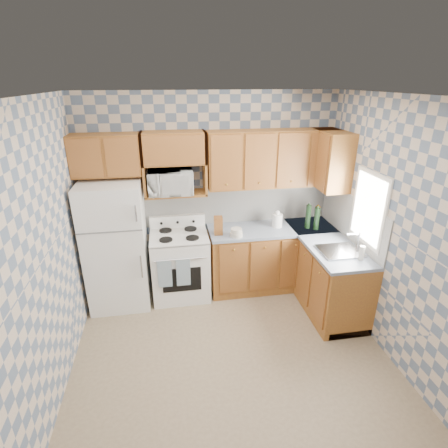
{
  "coord_description": "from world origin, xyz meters",
  "views": [
    {
      "loc": [
        -0.59,
        -2.97,
        2.83
      ],
      "look_at": [
        0.05,
        0.75,
        1.25
      ],
      "focal_mm": 28.0,
      "sensor_mm": 36.0,
      "label": 1
    }
  ],
  "objects": [
    {
      "name": "electric_kettle",
      "position": [
        0.89,
        1.32,
        1.01
      ],
      "size": [
        0.15,
        0.15,
        0.18
      ],
      "primitive_type": "cylinder",
      "color": "white",
      "rests_on": "countertop_back"
    },
    {
      "name": "backguard",
      "position": [
        -0.47,
        1.55,
        1.0
      ],
      "size": [
        0.76,
        0.08,
        0.17
      ],
      "primitive_type": "cube",
      "color": "white",
      "rests_on": "cooktop"
    },
    {
      "name": "right_wall",
      "position": [
        1.7,
        0.0,
        1.35
      ],
      "size": [
        0.02,
        3.2,
        2.7
      ],
      "primitive_type": "cube",
      "color": "slate",
      "rests_on": "ground"
    },
    {
      "name": "backsplash_right",
      "position": [
        1.69,
        0.8,
        1.2
      ],
      "size": [
        0.02,
        1.6,
        0.56
      ],
      "primitive_type": "cube",
      "color": "white",
      "rests_on": "right_wall"
    },
    {
      "name": "backsplash_back",
      "position": [
        0.4,
        1.59,
        1.2
      ],
      "size": [
        2.6,
        0.02,
        0.56
      ],
      "primitive_type": "cube",
      "color": "white",
      "rests_on": "back_wall"
    },
    {
      "name": "microwave",
      "position": [
        -0.53,
        1.4,
        1.61
      ],
      "size": [
        0.56,
        0.38,
        0.31
      ],
      "primitive_type": "imported",
      "rotation": [
        0.0,
        0.0,
        0.0
      ],
      "color": "white",
      "rests_on": "microwave_shelf"
    },
    {
      "name": "countertop_back",
      "position": [
        0.82,
        1.3,
        0.9
      ],
      "size": [
        1.77,
        0.63,
        0.04
      ],
      "primitive_type": "cube",
      "color": "slate",
      "rests_on": "base_cabinets_back"
    },
    {
      "name": "window",
      "position": [
        1.69,
        0.45,
        1.45
      ],
      "size": [
        0.02,
        0.66,
        0.86
      ],
      "primitive_type": "cube",
      "color": "silver",
      "rests_on": "right_wall"
    },
    {
      "name": "back_wall",
      "position": [
        0.0,
        1.6,
        1.35
      ],
      "size": [
        3.4,
        0.02,
        2.7
      ],
      "primitive_type": "cube",
      "color": "slate",
      "rests_on": "ground"
    },
    {
      "name": "base_cabinets_back",
      "position": [
        0.82,
        1.3,
        0.44
      ],
      "size": [
        1.75,
        0.6,
        0.88
      ],
      "primitive_type": "cube",
      "color": "brown",
      "rests_on": "floor"
    },
    {
      "name": "stove_body",
      "position": [
        -0.47,
        1.28,
        0.45
      ],
      "size": [
        0.76,
        0.65,
        0.9
      ],
      "primitive_type": "cube",
      "color": "white",
      "rests_on": "floor"
    },
    {
      "name": "soap_bottle",
      "position": [
        1.54,
        0.23,
        1.01
      ],
      "size": [
        0.06,
        0.06,
        0.17
      ],
      "primitive_type": "cylinder",
      "color": "beige",
      "rests_on": "countertop_right"
    },
    {
      "name": "cooktop",
      "position": [
        -0.47,
        1.28,
        0.91
      ],
      "size": [
        0.76,
        0.65,
        0.02
      ],
      "primitive_type": "cube",
      "color": "silver",
      "rests_on": "stove_body"
    },
    {
      "name": "bottle_1",
      "position": [
        1.39,
        1.14,
        1.07
      ],
      "size": [
        0.07,
        0.07,
        0.31
      ],
      "primitive_type": "cylinder",
      "color": "black",
      "rests_on": "countertop_back"
    },
    {
      "name": "sink",
      "position": [
        1.4,
        0.45,
        0.93
      ],
      "size": [
        0.48,
        0.4,
        0.03
      ],
      "primitive_type": "cube",
      "color": "#B7B7BC",
      "rests_on": "countertop_right"
    },
    {
      "name": "floor",
      "position": [
        0.0,
        0.0,
        0.0
      ],
      "size": [
        3.4,
        3.4,
        0.0
      ],
      "primitive_type": "plane",
      "color": "#79644B",
      "rests_on": "ground"
    },
    {
      "name": "base_cabinets_right",
      "position": [
        1.4,
        0.8,
        0.44
      ],
      "size": [
        0.6,
        1.6,
        0.88
      ],
      "primitive_type": "cube",
      "color": "brown",
      "rests_on": "floor"
    },
    {
      "name": "dish_towel_left",
      "position": [
        -0.68,
        0.93,
        0.54
      ],
      "size": [
        0.18,
        0.02,
        0.38
      ],
      "primitive_type": "cube",
      "color": "navy",
      "rests_on": "stove_body"
    },
    {
      "name": "upper_cabinets_right",
      "position": [
        1.53,
        1.25,
        1.85
      ],
      "size": [
        0.33,
        0.7,
        0.74
      ],
      "primitive_type": "cube",
      "color": "brown",
      "rests_on": "right_wall"
    },
    {
      "name": "dish_towel_right",
      "position": [
        -0.45,
        0.93,
        0.54
      ],
      "size": [
        0.18,
        0.02,
        0.38
      ],
      "primitive_type": "cube",
      "color": "navy",
      "rests_on": "stove_body"
    },
    {
      "name": "bottle_0",
      "position": [
        1.29,
        1.2,
        1.08
      ],
      "size": [
        0.07,
        0.07,
        0.33
      ],
      "primitive_type": "cylinder",
      "color": "black",
      "rests_on": "countertop_back"
    },
    {
      "name": "food_containers",
      "position": [
        0.27,
        1.09,
        0.97
      ],
      "size": [
        0.16,
        0.16,
        0.11
      ],
      "primitive_type": null,
      "color": "beige",
      "rests_on": "countertop_back"
    },
    {
      "name": "refrigerator",
      "position": [
        -1.27,
        1.25,
        0.84
      ],
      "size": [
        0.75,
        0.7,
        1.68
      ],
      "primitive_type": "cube",
      "color": "white",
      "rests_on": "floor"
    },
    {
      "name": "upper_cabinets_back",
      "position": [
        0.82,
        1.44,
        1.85
      ],
      "size": [
        1.75,
        0.33,
        0.74
      ],
      "primitive_type": "cube",
      "color": "brown",
      "rests_on": "back_wall"
    },
    {
      "name": "upper_cabinets_fridge",
      "position": [
        -1.29,
        1.44,
        1.97
      ],
      "size": [
        0.82,
        0.33,
        0.5
      ],
      "primitive_type": "cube",
      "color": "brown",
      "rests_on": "back_wall"
    },
    {
      "name": "countertop_right",
      "position": [
        1.4,
        0.8,
        0.9
      ],
      "size": [
        0.63,
        1.6,
        0.04
      ],
      "primitive_type": "cube",
      "color": "slate",
      "rests_on": "base_cabinets_right"
    },
    {
      "name": "bottle_2",
      "position": [
        1.44,
        1.24,
        1.06
      ],
      "size": [
        0.07,
        0.07,
        0.29
      ],
      "primitive_type": "cylinder",
      "color": "#532F08",
      "rests_on": "countertop_back"
    },
    {
      "name": "knife_block",
      "position": [
        0.05,
        1.2,
        1.04
      ],
      "size": [
        0.12,
        0.12,
        0.24
      ],
      "primitive_type": "cube",
      "rotation": [
        0.0,
        0.0,
        -0.07
      ],
      "color": "#77340F",
      "rests_on": "countertop_back"
    },
    {
      "name": "microwave_shelf",
      "position": [
        -0.47,
        1.44,
        1.44
      ],
      "size": [
        0.8,
        0.33,
        0.03
      ],
      "primitive_type": "cube",
      "color": "brown",
      "rests_on": "back_wall"
    }
  ]
}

